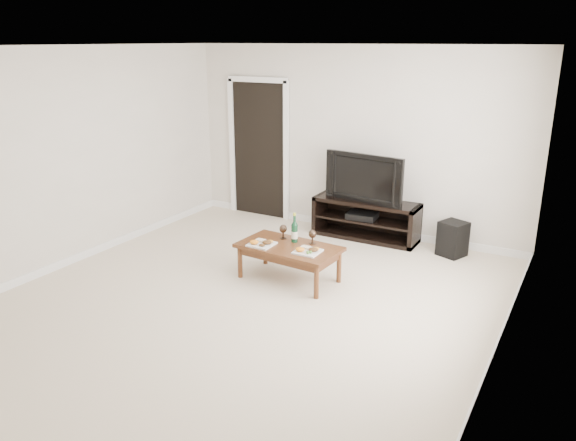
# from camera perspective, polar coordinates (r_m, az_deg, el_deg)

# --- Properties ---
(floor) EXTENTS (5.50, 5.50, 0.00)m
(floor) POSITION_cam_1_polar(r_m,az_deg,el_deg) (6.04, -4.15, -8.23)
(floor) COLOR beige
(floor) RESTS_ON ground
(back_wall) EXTENTS (5.00, 0.04, 2.60)m
(back_wall) POSITION_cam_1_polar(r_m,az_deg,el_deg) (7.99, 6.70, 8.03)
(back_wall) COLOR beige
(back_wall) RESTS_ON ground
(ceiling) EXTENTS (5.00, 5.50, 0.04)m
(ceiling) POSITION_cam_1_polar(r_m,az_deg,el_deg) (5.42, -4.80, 17.47)
(ceiling) COLOR white
(ceiling) RESTS_ON back_wall
(doorway) EXTENTS (0.90, 0.02, 2.05)m
(doorway) POSITION_cam_1_polar(r_m,az_deg,el_deg) (8.72, -2.96, 7.12)
(doorway) COLOR black
(doorway) RESTS_ON ground
(media_console) EXTENTS (1.47, 0.45, 0.55)m
(media_console) POSITION_cam_1_polar(r_m,az_deg,el_deg) (7.87, 7.90, 0.12)
(media_console) COLOR black
(media_console) RESTS_ON ground
(television) EXTENTS (1.16, 0.30, 0.66)m
(television) POSITION_cam_1_polar(r_m,az_deg,el_deg) (7.70, 8.09, 4.42)
(television) COLOR black
(television) RESTS_ON media_console
(av_receiver) EXTENTS (0.42, 0.33, 0.08)m
(av_receiver) POSITION_cam_1_polar(r_m,az_deg,el_deg) (7.86, 7.55, 0.51)
(av_receiver) COLOR black
(av_receiver) RESTS_ON media_console
(subwoofer) EXTENTS (0.39, 0.39, 0.45)m
(subwoofer) POSITION_cam_1_polar(r_m,az_deg,el_deg) (7.49, 16.39, -1.79)
(subwoofer) COLOR black
(subwoofer) RESTS_ON ground
(coffee_table) EXTENTS (1.19, 0.71, 0.42)m
(coffee_table) POSITION_cam_1_polar(r_m,az_deg,el_deg) (6.47, 0.10, -4.31)
(coffee_table) COLOR brown
(coffee_table) RESTS_ON ground
(plate_left) EXTENTS (0.27, 0.27, 0.07)m
(plate_left) POSITION_cam_1_polar(r_m,az_deg,el_deg) (6.40, -2.70, -2.22)
(plate_left) COLOR white
(plate_left) RESTS_ON coffee_table
(plate_right) EXTENTS (0.27, 0.27, 0.07)m
(plate_right) POSITION_cam_1_polar(r_m,az_deg,el_deg) (6.18, 2.01, -2.96)
(plate_right) COLOR white
(plate_right) RESTS_ON coffee_table
(wine_bottle) EXTENTS (0.07, 0.07, 0.35)m
(wine_bottle) POSITION_cam_1_polar(r_m,az_deg,el_deg) (6.45, 0.66, -0.72)
(wine_bottle) COLOR #0F371E
(wine_bottle) RESTS_ON coffee_table
(goblet_left) EXTENTS (0.09, 0.09, 0.17)m
(goblet_left) POSITION_cam_1_polar(r_m,az_deg,el_deg) (6.59, -0.49, -1.14)
(goblet_left) COLOR #3D2C21
(goblet_left) RESTS_ON coffee_table
(goblet_right) EXTENTS (0.09, 0.09, 0.17)m
(goblet_right) POSITION_cam_1_polar(r_m,az_deg,el_deg) (6.42, 2.50, -1.67)
(goblet_right) COLOR #3D2C21
(goblet_right) RESTS_ON coffee_table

